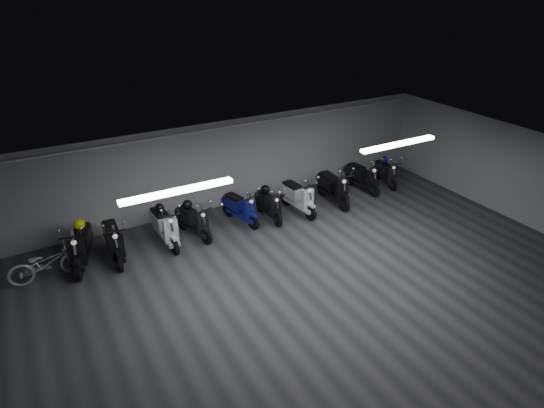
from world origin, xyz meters
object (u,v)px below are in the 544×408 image
scooter_0 (80,240)px  helmet_1 (187,205)px  helmet_2 (79,224)px  scooter_3 (193,217)px  scooter_2 (164,221)px  scooter_9 (386,169)px  scooter_8 (362,173)px  helmet_0 (384,159)px  helmet_4 (159,208)px  scooter_6 (298,192)px  scooter_7 (334,183)px  scooter_1 (113,236)px  scooter_5 (269,201)px  scooter_4 (240,203)px  helmet_3 (265,189)px  bicycle (45,259)px

scooter_0 → helmet_1: size_ratio=7.11×
helmet_2 → scooter_3: bearing=-5.4°
scooter_2 → scooter_9: 8.03m
scooter_8 → helmet_0: 1.16m
scooter_0 → helmet_4: scooter_0 is taller
scooter_6 → scooter_7: (1.34, -0.00, 0.02)m
scooter_1 → helmet_1: 2.18m
scooter_6 → helmet_0: (3.89, 0.52, 0.17)m
scooter_5 → scooter_8: size_ratio=0.90×
scooter_9 → scooter_2: bearing=-165.6°
scooter_4 → helmet_1: (-1.58, 0.12, 0.29)m
scooter_0 → scooter_7: 7.70m
scooter_6 → helmet_3: scooter_6 is taller
helmet_1 → scooter_0: bearing=-175.8°
scooter_2 → scooter_4: (2.34, 0.11, -0.07)m
scooter_5 → scooter_6: bearing=-3.9°
scooter_0 → helmet_2: 0.42m
scooter_9 → helmet_3: bearing=-166.4°
scooter_7 → helmet_2: (-7.62, 0.43, 0.33)m
scooter_1 → scooter_8: scooter_1 is taller
scooter_5 → helmet_1: scooter_5 is taller
helmet_0 → scooter_9: bearing=-103.4°
scooter_9 → bicycle: size_ratio=0.93×
scooter_6 → helmet_1: 3.46m
bicycle → helmet_2: size_ratio=5.94×
scooter_2 → helmet_3: scooter_2 is taller
scooter_1 → scooter_7: 6.91m
scooter_3 → scooter_5: scooter_3 is taller
scooter_2 → scooter_8: size_ratio=1.06×
scooter_3 → scooter_9: size_ratio=1.06×
scooter_1 → scooter_7: bearing=2.0°
scooter_1 → scooter_5: bearing=2.5°
scooter_2 → helmet_4: size_ratio=7.79×
scooter_8 → helmet_2: (-9.04, 0.12, 0.37)m
scooter_6 → scooter_9: scooter_6 is taller
helmet_2 → helmet_4: size_ratio=1.19×
scooter_7 → scooter_9: size_ratio=1.20×
scooter_0 → bicycle: 0.89m
scooter_5 → scooter_6: scooter_6 is taller
scooter_6 → helmet_1: scooter_6 is taller
scooter_9 → helmet_3: scooter_9 is taller
helmet_2 → helmet_3: 5.28m
helmet_3 → helmet_4: size_ratio=1.13×
scooter_4 → helmet_2: 4.45m
helmet_1 → helmet_2: (-2.85, 0.04, 0.12)m
scooter_2 → helmet_2: scooter_2 is taller
scooter_3 → helmet_3: scooter_3 is taller
scooter_9 → bicycle: (-11.04, -0.36, -0.04)m
scooter_1 → scooter_6: same height
scooter_4 → helmet_2: scooter_4 is taller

